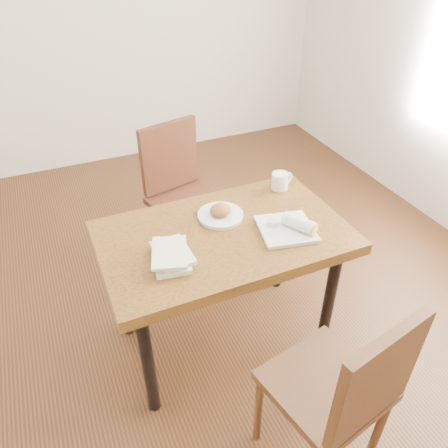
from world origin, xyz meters
name	(u,v)px	position (x,y,z in m)	size (l,w,h in m)	color
ground	(224,337)	(0.00, 0.00, -0.01)	(4.00, 5.00, 0.01)	#472814
room_walls	(224,37)	(0.00, 0.00, 1.63)	(4.02, 5.02, 2.80)	silver
table	(224,247)	(0.00, 0.00, 0.66)	(1.18, 0.72, 0.75)	brown
chair_near	(344,389)	(0.13, -0.83, 0.55)	(0.49, 0.49, 0.95)	#412512
chair_far	(180,188)	(0.04, 0.80, 0.55)	(0.51, 0.51, 0.95)	#421E13
plate_scone	(220,214)	(0.04, 0.12, 0.77)	(0.23, 0.23, 0.07)	white
coffee_mug	(280,180)	(0.45, 0.25, 0.80)	(0.13, 0.09, 0.09)	white
plate_burrito	(290,227)	(0.29, -0.12, 0.78)	(0.30, 0.30, 0.09)	white
book_stack	(171,255)	(-0.29, -0.09, 0.78)	(0.21, 0.25, 0.06)	white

